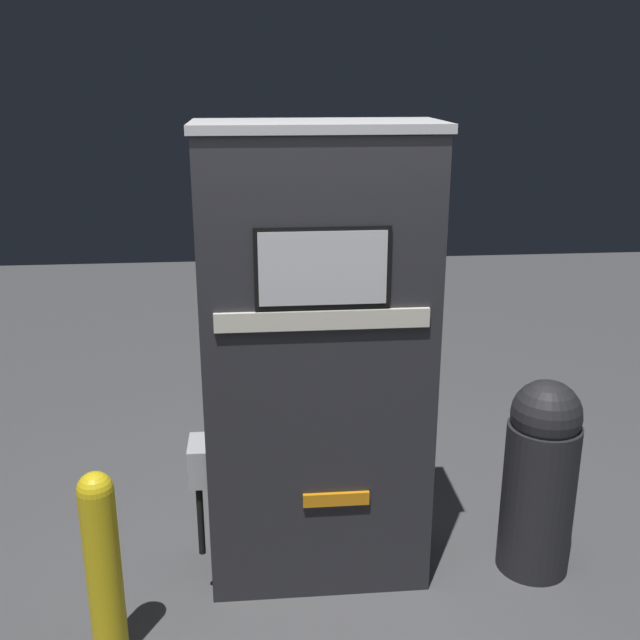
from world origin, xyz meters
name	(u,v)px	position (x,y,z in m)	size (l,w,h in m)	color
ground_plane	(322,596)	(0.00, 0.00, 0.00)	(14.00, 14.00, 0.00)	#4C4C4F
gas_pump	(317,364)	(0.00, 0.24, 1.12)	(1.16, 0.52, 2.23)	#28282D
safety_bollard	(103,562)	(-0.95, -0.29, 0.47)	(0.15, 0.15, 0.89)	yellow
trash_bin	(540,475)	(1.10, 0.14, 0.53)	(0.36, 0.36, 1.03)	#232326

